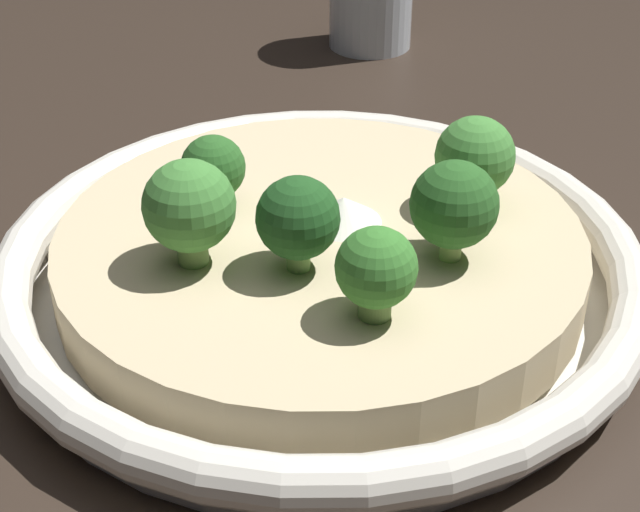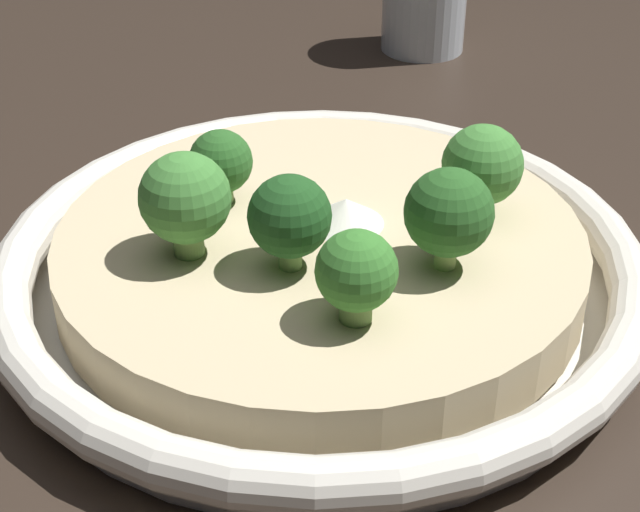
{
  "view_description": "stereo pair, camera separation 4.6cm",
  "coord_description": "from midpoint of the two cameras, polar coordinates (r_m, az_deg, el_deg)",
  "views": [
    {
      "loc": [
        0.3,
        -0.25,
        0.27
      ],
      "look_at": [
        0.0,
        0.0,
        0.02
      ],
      "focal_mm": 55.0,
      "sensor_mm": 36.0,
      "label": 1
    },
    {
      "loc": [
        0.32,
        -0.21,
        0.27
      ],
      "look_at": [
        0.0,
        0.0,
        0.02
      ],
      "focal_mm": 55.0,
      "sensor_mm": 36.0,
      "label": 2
    }
  ],
  "objects": [
    {
      "name": "broccoli_front",
      "position": [
        0.41,
        -4.47,
        2.05
      ],
      "size": [
        0.04,
        0.04,
        0.04
      ],
      "color": "#668E47",
      "rests_on": "risotto_bowl"
    },
    {
      "name": "broccoli_right",
      "position": [
        0.42,
        4.73,
        2.84
      ],
      "size": [
        0.04,
        0.04,
        0.05
      ],
      "color": "#84A856",
      "rests_on": "risotto_bowl"
    },
    {
      "name": "broccoli_back_right",
      "position": [
        0.46,
        6.2,
        5.66
      ],
      "size": [
        0.04,
        0.04,
        0.05
      ],
      "color": "#84A856",
      "rests_on": "risotto_bowl"
    },
    {
      "name": "cheese_sprinkle",
      "position": [
        0.46,
        -1.56,
        2.66
      ],
      "size": [
        0.04,
        0.04,
        0.01
      ],
      "color": "white",
      "rests_on": "risotto_bowl"
    },
    {
      "name": "broccoli_front_left",
      "position": [
        0.42,
        -10.72,
        2.68
      ],
      "size": [
        0.04,
        0.04,
        0.05
      ],
      "color": "#668E47",
      "rests_on": "risotto_bowl"
    },
    {
      "name": "ground_plane",
      "position": [
        0.47,
        -2.78,
        -2.47
      ],
      "size": [
        6.0,
        6.0,
        0.0
      ],
      "primitive_type": "plane",
      "color": "#2D231C"
    },
    {
      "name": "broccoli_left",
      "position": [
        0.47,
        -9.06,
        4.96
      ],
      "size": [
        0.03,
        0.03,
        0.04
      ],
      "color": "#668E47",
      "rests_on": "risotto_bowl"
    },
    {
      "name": "risotto_bowl",
      "position": [
        0.46,
        -2.85,
        -0.57
      ],
      "size": [
        0.31,
        0.31,
        0.04
      ],
      "color": "silver",
      "rests_on": "ground_plane"
    },
    {
      "name": "broccoli_front_right",
      "position": [
        0.38,
        -0.11,
        -0.93
      ],
      "size": [
        0.03,
        0.03,
        0.04
      ],
      "color": "#668E47",
      "rests_on": "risotto_bowl"
    }
  ]
}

